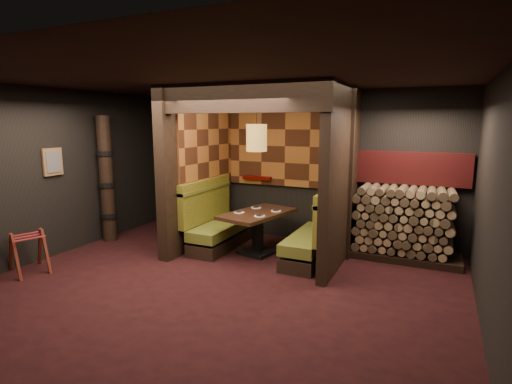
% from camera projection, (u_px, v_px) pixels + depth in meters
% --- Properties ---
extents(floor, '(6.50, 5.50, 0.02)m').
position_uv_depth(floor, '(217.00, 288.00, 5.57)').
color(floor, black).
rests_on(floor, ground).
extents(ceiling, '(6.50, 5.50, 0.02)m').
position_uv_depth(ceiling, '(213.00, 76.00, 5.07)').
color(ceiling, black).
rests_on(ceiling, ground).
extents(wall_back, '(6.50, 0.02, 2.85)m').
position_uv_depth(wall_back, '(287.00, 166.00, 7.79)').
color(wall_back, black).
rests_on(wall_back, ground).
extents(wall_front, '(6.50, 0.02, 2.85)m').
position_uv_depth(wall_front, '(18.00, 244.00, 2.85)').
color(wall_front, black).
rests_on(wall_front, ground).
extents(wall_left, '(0.02, 5.50, 2.85)m').
position_uv_depth(wall_left, '(47.00, 174.00, 6.67)').
color(wall_left, black).
rests_on(wall_left, ground).
extents(wall_right, '(0.02, 5.50, 2.85)m').
position_uv_depth(wall_right, '(498.00, 209.00, 3.97)').
color(wall_right, black).
rests_on(wall_right, ground).
extents(partition_left, '(0.20, 2.20, 2.85)m').
position_uv_depth(partition_left, '(198.00, 169.00, 7.35)').
color(partition_left, black).
rests_on(partition_left, floor).
extents(partition_right, '(0.15, 2.10, 2.85)m').
position_uv_depth(partition_right, '(341.00, 177.00, 6.30)').
color(partition_right, black).
rests_on(partition_right, floor).
extents(header_beam, '(2.85, 0.18, 0.44)m').
position_uv_depth(header_beam, '(237.00, 97.00, 5.75)').
color(header_beam, black).
rests_on(header_beam, partition_left).
extents(tapa_back_panel, '(2.40, 0.06, 1.55)m').
position_uv_depth(tapa_back_panel, '(285.00, 146.00, 7.68)').
color(tapa_back_panel, '#9A5723').
rests_on(tapa_back_panel, wall_back).
extents(tapa_side_panel, '(0.04, 1.85, 1.45)m').
position_uv_depth(tapa_side_panel, '(208.00, 146.00, 7.38)').
color(tapa_side_panel, '#9A5723').
rests_on(tapa_side_panel, partition_left).
extents(lacquer_shelf, '(0.60, 0.12, 0.07)m').
position_uv_depth(lacquer_shelf, '(257.00, 178.00, 7.98)').
color(lacquer_shelf, '#520603').
rests_on(lacquer_shelf, wall_back).
extents(booth_bench_left, '(0.68, 1.60, 1.14)m').
position_uv_depth(booth_bench_left, '(217.00, 225.00, 7.37)').
color(booth_bench_left, black).
rests_on(booth_bench_left, floor).
extents(booth_bench_right, '(0.68, 1.60, 1.14)m').
position_uv_depth(booth_bench_right, '(316.00, 237.00, 6.59)').
color(booth_bench_right, black).
rests_on(booth_bench_right, floor).
extents(dining_table, '(1.05, 1.54, 0.74)m').
position_uv_depth(dining_table, '(258.00, 225.00, 6.95)').
color(dining_table, black).
rests_on(dining_table, floor).
extents(place_settings, '(0.72, 0.75, 0.03)m').
position_uv_depth(place_settings, '(258.00, 211.00, 6.91)').
color(place_settings, white).
rests_on(place_settings, dining_table).
extents(pendant_lamp, '(0.35, 0.35, 1.05)m').
position_uv_depth(pendant_lamp, '(257.00, 138.00, 6.64)').
color(pendant_lamp, olive).
rests_on(pendant_lamp, ceiling).
extents(framed_picture, '(0.05, 0.36, 0.46)m').
position_uv_depth(framed_picture, '(53.00, 162.00, 6.70)').
color(framed_picture, olive).
rests_on(framed_picture, wall_left).
extents(luggage_rack, '(0.75, 0.65, 0.69)m').
position_uv_depth(luggage_rack, '(28.00, 250.00, 6.10)').
color(luggage_rack, '#4D160C').
rests_on(luggage_rack, floor).
extents(totem_column, '(0.31, 0.31, 2.40)m').
position_uv_depth(totem_column, '(107.00, 180.00, 7.60)').
color(totem_column, black).
rests_on(totem_column, floor).
extents(firewood_stack, '(1.73, 0.70, 1.22)m').
position_uv_depth(firewood_stack, '(407.00, 224.00, 6.62)').
color(firewood_stack, black).
rests_on(firewood_stack, floor).
extents(mosaic_header, '(1.83, 0.10, 0.56)m').
position_uv_depth(mosaic_header, '(412.00, 168.00, 6.76)').
color(mosaic_header, maroon).
rests_on(mosaic_header, wall_back).
extents(bay_front_post, '(0.08, 0.08, 2.85)m').
position_uv_depth(bay_front_post, '(350.00, 175.00, 6.50)').
color(bay_front_post, black).
rests_on(bay_front_post, floor).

